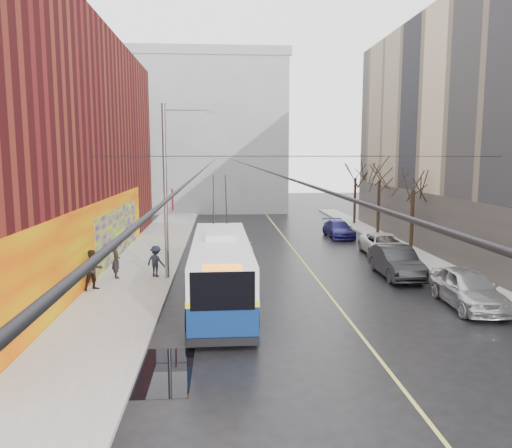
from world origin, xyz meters
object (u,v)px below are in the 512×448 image
Objects in this scene: pedestrian_b at (93,270)px; tree_near at (414,178)px; streetlight_pole at (168,187)px; parked_car_b at (396,262)px; parked_car_d at (339,229)px; tree_far at (356,170)px; parked_car_a at (468,288)px; parked_car_c at (384,245)px; tree_mid at (380,171)px; pedestrian_c at (156,261)px; pedestrian_a at (116,261)px; trolleybus at (221,269)px; following_car at (239,244)px.

tree_near is at bearing -16.09° from pedestrian_b.
streetlight_pole is 12.60m from parked_car_b.
tree_far is at bearing 64.08° from parked_car_d.
parked_car_a reaches higher than parked_car_d.
tree_mid is at bearing 77.24° from parked_car_c.
parked_car_c is 3.14× the size of pedestrian_c.
parked_car_d is at bearing 114.90° from tree_near.
parked_car_c is at bearing -15.25° from pedestrian_b.
parked_car_a is (-2.00, -18.55, -4.42)m from tree_mid.
streetlight_pole is 1.37× the size of tree_far.
tree_mid is at bearing -77.45° from pedestrian_a.
streetlight_pole reaches higher than parked_car_d.
trolleybus is 6.22× the size of pedestrian_a.
following_car is 2.13× the size of pedestrian_b.
tree_far is 1.62× the size of following_car.
parked_car_a is at bearing -87.95° from parked_car_d.
tree_near is 20.60m from pedestrian_b.
pedestrian_a is at bearing 35.10° from pedestrian_b.
pedestrian_b is (-16.50, -7.61, 0.39)m from parked_car_c.
pedestrian_b is (-18.50, -15.20, -4.15)m from tree_mid.
parked_car_c is (0.00, 10.96, -0.12)m from parked_car_a.
tree_mid is 1.30× the size of parked_car_c.
pedestrian_a is (-2.76, 0.04, -3.78)m from streetlight_pole.
streetlight_pole is at bearing -6.79° from pedestrian_b.
trolleybus is at bearing 175.22° from parked_car_a.
trolleybus is at bearing -141.08° from tree_near.
following_car is at bearing 10.07° from pedestrian_b.
tree_near reaches higher than trolleybus.
pedestrian_a is at bearing -131.89° from tree_far.
tree_near is 1.30× the size of parked_car_b.
pedestrian_c is at bearing 127.60° from trolleybus.
parked_car_d is (0.00, 13.03, -0.15)m from parked_car_b.
tree_far is 3.44× the size of pedestrian_b.
streetlight_pole is 18.06m from parked_car_d.
tree_mid reaches higher than tree_near.
tree_mid is at bearing 53.34° from trolleybus.
following_car reaches higher than parked_car_d.
parked_car_a is (13.14, -5.55, -4.01)m from streetlight_pole.
parked_car_b is 3.01× the size of pedestrian_c.
parked_car_b is at bearing -0.65° from streetlight_pole.
pedestrian_a is at bearing -144.10° from tree_mid.
tree_far is 18.26m from following_car.
trolleybus is 2.23× the size of parked_car_c.
parked_car_d is at bearing 60.81° from trolleybus.
tree_near is 3.35× the size of pedestrian_b.
pedestrian_b is at bearing -153.25° from parked_car_c.
pedestrian_a reaches higher than parked_car_c.
tree_mid is 24.30m from pedestrian_b.
tree_far is at bearing 62.09° from trolleybus.
trolleybus is 6.01× the size of pedestrian_b.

